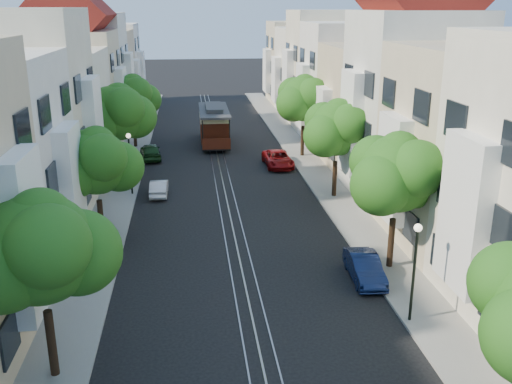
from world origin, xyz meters
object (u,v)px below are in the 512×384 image
object	(u,v)px
cable_car	(214,123)
parked_car_w_mid	(159,188)
tree_e_d	(304,100)
tree_w_a	(42,251)
parked_car_w_far	(150,151)
lamp_east	(415,258)
parked_car_e_far	(278,159)
tree_w_c	(119,114)
tree_e_b	(398,175)
parked_car_e_mid	(365,268)
tree_w_d	(133,97)
tree_w_b	(97,164)
tree_e_c	(338,130)
lamp_west	(130,155)

from	to	relation	value
cable_car	parked_car_w_mid	world-z (taller)	cable_car
tree_e_d	parked_car_w_mid	distance (m)	15.53
tree_w_a	parked_car_w_far	world-z (taller)	tree_w_a
lamp_east	parked_car_e_far	xyz separation A→B (m)	(-1.65, 24.10, -2.23)
tree_w_c	parked_car_w_far	world-z (taller)	tree_w_c
tree_e_b	parked_car_e_mid	world-z (taller)	tree_e_b
tree_w_d	parked_car_e_far	world-z (taller)	tree_w_d
tree_e_d	tree_w_d	bearing A→B (deg)	160.85
tree_w_c	parked_car_w_far	size ratio (longest dim) A/B	1.79
cable_car	parked_car_e_far	xyz separation A→B (m)	(4.65, -8.62, -1.31)
tree_w_d	parked_car_e_mid	world-z (taller)	tree_w_d
tree_w_a	parked_car_e_far	world-z (taller)	tree_w_a
lamp_east	cable_car	bearing A→B (deg)	100.90
lamp_east	parked_car_w_mid	xyz separation A→B (m)	(-10.78, 17.78, -2.31)
tree_w_b	parked_car_w_mid	distance (m)	9.10
tree_e_c	tree_w_b	xyz separation A→B (m)	(-14.40, -6.00, -0.20)
tree_w_b	tree_w_d	xyz separation A→B (m)	(0.00, 22.00, 0.20)
tree_w_a	tree_w_c	world-z (taller)	tree_w_c
tree_w_b	tree_w_c	xyz separation A→B (m)	(0.00, 11.00, 0.67)
parked_car_e_far	parked_car_w_far	xyz separation A→B (m)	(-10.25, 3.48, 0.06)
lamp_west	parked_car_w_far	distance (m)	9.85
lamp_east	tree_e_b	bearing A→B (deg)	79.07
tree_e_c	parked_car_w_far	bearing A→B (deg)	137.94
tree_e_c	tree_w_a	xyz separation A→B (m)	(-14.40, -18.00, 0.13)
tree_e_b	parked_car_w_mid	size ratio (longest dim) A/B	2.05
cable_car	parked_car_w_mid	size ratio (longest dim) A/B	2.61
tree_w_b	tree_e_b	bearing A→B (deg)	-19.15
parked_car_e_mid	parked_car_e_far	bearing A→B (deg)	95.08
tree_w_a	parked_car_e_far	xyz separation A→B (m)	(11.79, 26.13, -4.12)
tree_w_b	tree_w_d	world-z (taller)	tree_w_d
tree_w_a	parked_car_e_mid	xyz separation A→B (m)	(12.74, 5.95, -4.12)
tree_e_c	cable_car	size ratio (longest dim) A/B	0.77
lamp_west	parked_car_e_mid	bearing A→B (deg)	-49.79
tree_e_b	lamp_west	distance (m)	18.90
tree_e_b	parked_car_e_far	xyz separation A→B (m)	(-2.61, 19.13, -4.12)
parked_car_e_mid	parked_car_w_far	size ratio (longest dim) A/B	0.93
parked_car_e_far	parked_car_w_mid	size ratio (longest dim) A/B	1.37
tree_e_b	lamp_east	bearing A→B (deg)	-100.93
tree_w_a	tree_w_c	distance (m)	23.00
tree_e_c	tree_e_d	size ratio (longest dim) A/B	0.95
tree_e_c	cable_car	xyz separation A→B (m)	(-7.26, 16.75, -2.67)
tree_e_c	tree_w_a	world-z (taller)	tree_w_a
tree_e_c	tree_e_b	bearing A→B (deg)	-90.00
tree_e_b	tree_w_d	bearing A→B (deg)	118.07
tree_w_a	parked_car_w_mid	distance (m)	20.42
parked_car_w_mid	tree_w_d	bearing A→B (deg)	-78.79
tree_e_b	parked_car_w_mid	world-z (taller)	tree_e_b
tree_e_c	lamp_west	size ratio (longest dim) A/B	1.57
parked_car_w_mid	parked_car_w_far	world-z (taller)	parked_car_w_far
lamp_east	tree_w_d	bearing A→B (deg)	112.80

